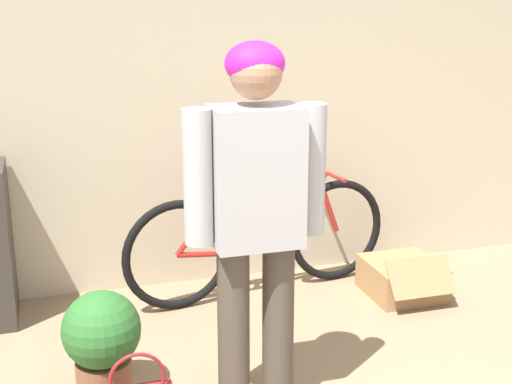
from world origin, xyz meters
name	(u,v)px	position (x,y,z in m)	size (l,w,h in m)	color
wall_back	(184,82)	(0.00, 2.70, 1.30)	(8.00, 0.07, 2.60)	beige
person	(256,201)	(-0.01, 1.13, 0.98)	(0.62, 0.25, 1.65)	#4C4238
bicycle	(261,239)	(0.39, 2.35, 0.36)	(1.75, 0.46, 0.75)	black
cardboard_box	(402,278)	(1.23, 2.07, 0.11)	(0.43, 0.53, 0.30)	#A87F51
potted_plant	(102,339)	(-0.66, 1.44, 0.29)	(0.37, 0.37, 0.52)	brown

